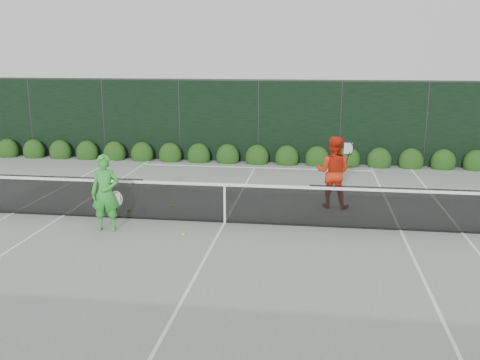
# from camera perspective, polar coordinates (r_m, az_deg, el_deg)

# --- Properties ---
(ground) EXTENTS (80.00, 80.00, 0.00)m
(ground) POSITION_cam_1_polar(r_m,az_deg,el_deg) (12.94, -1.63, -4.57)
(ground) COLOR gray
(ground) RESTS_ON ground
(tennis_net) EXTENTS (12.90, 0.10, 1.07)m
(tennis_net) POSITION_cam_1_polar(r_m,az_deg,el_deg) (12.79, -1.75, -2.30)
(tennis_net) COLOR black
(tennis_net) RESTS_ON ground
(player_woman) EXTENTS (0.69, 0.50, 1.77)m
(player_woman) POSITION_cam_1_polar(r_m,az_deg,el_deg) (12.54, -14.15, -1.36)
(player_woman) COLOR green
(player_woman) RESTS_ON ground
(player_man) EXTENTS (1.06, 0.91, 1.89)m
(player_man) POSITION_cam_1_polar(r_m,az_deg,el_deg) (14.23, 9.91, 0.86)
(player_man) COLOR red
(player_man) RESTS_ON ground
(court_lines) EXTENTS (11.03, 23.83, 0.01)m
(court_lines) POSITION_cam_1_polar(r_m,az_deg,el_deg) (12.94, -1.63, -4.55)
(court_lines) COLOR white
(court_lines) RESTS_ON ground
(windscreen_fence) EXTENTS (32.00, 21.07, 3.06)m
(windscreen_fence) POSITION_cam_1_polar(r_m,az_deg,el_deg) (9.96, -4.30, -1.04)
(windscreen_fence) COLOR black
(windscreen_fence) RESTS_ON ground
(hedge_row) EXTENTS (31.66, 0.65, 0.94)m
(hedge_row) POSITION_cam_1_polar(r_m,az_deg,el_deg) (19.75, 1.84, 2.44)
(hedge_row) COLOR #0F360E
(hedge_row) RESTS_ON ground
(tennis_balls) EXTENTS (1.93, 2.27, 0.07)m
(tennis_balls) POSITION_cam_1_polar(r_m,az_deg,el_deg) (13.49, -8.50, -3.80)
(tennis_balls) COLOR #CFF737
(tennis_balls) RESTS_ON ground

